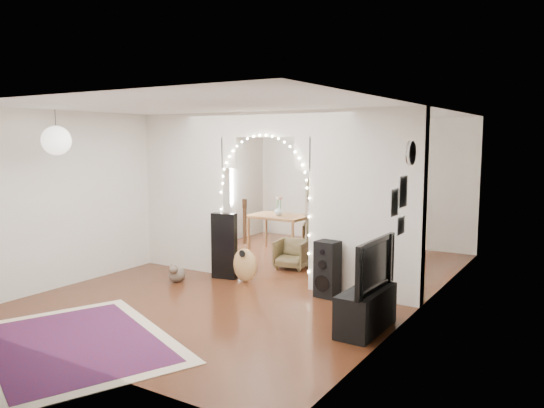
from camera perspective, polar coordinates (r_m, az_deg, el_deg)
The scene contains 25 objects.
floor at distance 8.64m, azimuth -0.51°, elevation -8.23°, with size 7.50×7.50×0.00m, color black.
ceiling at distance 8.35m, azimuth -0.53°, elevation 9.95°, with size 5.00×7.50×0.02m, color white.
wall_back at distance 11.72m, azimuth 9.35°, elevation 2.40°, with size 5.00×0.02×2.70m, color silver.
wall_front at distance 5.63m, azimuth -21.46°, elevation -2.90°, with size 5.00×0.02×2.70m, color silver.
wall_left at distance 9.95m, azimuth -12.78°, elevation 1.52°, with size 0.02×7.50×2.70m, color silver.
wall_right at distance 7.37m, azimuth 16.12°, elevation -0.45°, with size 0.02×7.50×2.70m, color silver.
divider_wall at distance 8.38m, azimuth -0.52°, elevation 1.21°, with size 5.00×0.20×2.70m.
fairy_lights at distance 8.26m, azimuth -1.01°, elevation 2.00°, with size 1.64×0.04×1.60m, color #FFEABF, non-canonical shape.
window at distance 11.27m, azimuth -6.25°, elevation 3.03°, with size 0.04×1.20×1.40m, color white.
wall_clock at distance 6.75m, azimuth 14.78°, elevation 5.33°, with size 0.31×0.31×0.03m, color white.
picture_frames at distance 6.41m, azimuth 13.56°, elevation -0.09°, with size 0.02×0.50×0.70m, color white, non-canonical shape.
paper_lantern at distance 7.88m, azimuth -22.18°, elevation 6.34°, with size 0.40×0.40×0.40m, color white.
ceiling_fan at distance 10.09m, azimuth 5.62°, elevation 7.70°, with size 1.10×1.10×0.30m, color gold, non-canonical shape.
area_rug at distance 6.48m, azimuth -20.52°, elevation -13.88°, with size 2.61×1.95×0.02m, color maroon.
guitar_case at distance 8.69m, azimuth -5.16°, elevation -4.52°, with size 0.41×0.14×1.08m, color black.
acoustic_guitar at distance 8.47m, azimuth -2.93°, elevation -5.13°, with size 0.47×0.21×1.13m.
tabby_cat at distance 8.65m, azimuth -10.22°, elevation -7.41°, with size 0.31×0.50×0.33m.
floor_speaker at distance 7.72m, azimuth 5.97°, elevation -6.99°, with size 0.34×0.31×0.82m.
media_console at distance 6.52m, azimuth 10.07°, elevation -11.16°, with size 0.40×1.00×0.50m, color black.
tv at distance 6.37m, azimuth 10.18°, elevation -6.37°, with size 1.07×0.14×0.62m, color black.
bookcase at distance 10.24m, azimuth 7.73°, elevation -1.55°, with size 1.48×0.37×1.52m, color tan.
dining_table at distance 10.63m, azimuth 0.73°, elevation -1.60°, with size 1.22×0.83×0.76m.
flower_vase at distance 10.60m, azimuth 0.74°, elevation -0.70°, with size 0.18×0.18×0.19m, color white.
dining_chair_left at distance 11.33m, azimuth 4.70°, elevation -3.30°, with size 0.54×0.55×0.50m, color brown.
dining_chair_right at distance 9.41m, azimuth 2.17°, elevation -5.39°, with size 0.54×0.56×0.51m, color brown.
Camera 1 is at (4.47, -7.05, 2.27)m, focal length 35.00 mm.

